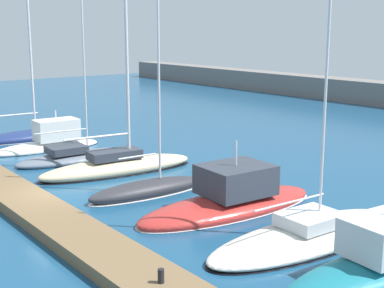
% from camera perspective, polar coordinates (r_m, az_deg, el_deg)
% --- Properties ---
extents(ground_plane, '(120.00, 120.00, 0.00)m').
position_cam_1_polar(ground_plane, '(26.66, -13.95, -5.72)').
color(ground_plane, navy).
extents(dock_pier, '(36.62, 2.25, 0.49)m').
position_cam_1_polar(dock_pier, '(26.07, -16.91, -5.74)').
color(dock_pier, brown).
rests_on(dock_pier, ground_plane).
extents(sailboat_navy_nearest, '(2.64, 7.64, 15.96)m').
position_cam_1_polar(sailboat_navy_nearest, '(41.35, -16.34, 0.90)').
color(sailboat_navy_nearest, navy).
rests_on(sailboat_navy_nearest, ground_plane).
extents(motorboat_white_second, '(2.57, 7.57, 2.96)m').
position_cam_1_polar(motorboat_white_second, '(37.83, -14.58, 0.12)').
color(motorboat_white_second, white).
rests_on(motorboat_white_second, ground_plane).
extents(sailboat_slate_third, '(2.96, 7.82, 15.98)m').
position_cam_1_polar(sailboat_slate_third, '(34.19, -11.81, -1.22)').
color(sailboat_slate_third, slate).
rests_on(sailboat_slate_third, ground_plane).
extents(sailboat_sand_fourth, '(3.32, 9.32, 18.26)m').
position_cam_1_polar(sailboat_sand_fourth, '(30.99, -7.70, -2.07)').
color(sailboat_sand_fourth, beige).
rests_on(sailboat_sand_fourth, ground_plane).
extents(sailboat_charcoal_fifth, '(1.95, 6.28, 11.91)m').
position_cam_1_polar(sailboat_charcoal_fifth, '(26.73, -4.64, -4.63)').
color(sailboat_charcoal_fifth, '#2D2D33').
rests_on(sailboat_charcoal_fifth, ground_plane).
extents(motorboat_red_sixth, '(3.64, 9.42, 3.47)m').
position_cam_1_polar(motorboat_red_sixth, '(24.57, 4.02, -5.82)').
color(motorboat_red_sixth, '#B72D28').
rests_on(motorboat_red_sixth, ground_plane).
extents(sailboat_ivory_seventh, '(3.48, 9.62, 14.22)m').
position_cam_1_polar(sailboat_ivory_seventh, '(21.63, 11.90, -9.19)').
color(sailboat_ivory_seventh, silver).
rests_on(sailboat_ivory_seventh, ground_plane).
extents(dock_bollard, '(0.20, 0.20, 0.44)m').
position_cam_1_polar(dock_bollard, '(16.86, -3.23, -13.47)').
color(dock_bollard, black).
rests_on(dock_bollard, dock_pier).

